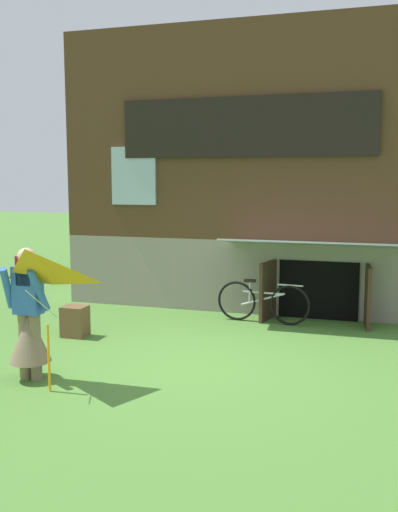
{
  "coord_description": "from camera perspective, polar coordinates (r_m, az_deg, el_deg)",
  "views": [
    {
      "loc": [
        2.26,
        -7.27,
        2.51
      ],
      "look_at": [
        -0.17,
        0.71,
        1.38
      ],
      "focal_mm": 40.28,
      "sensor_mm": 36.0,
      "label": 1
    }
  ],
  "objects": [
    {
      "name": "ground_plane",
      "position": [
        8.02,
        -0.32,
        -10.53
      ],
      "size": [
        60.0,
        60.0,
        0.0
      ],
      "primitive_type": "plane",
      "color": "#4C7F33"
    },
    {
      "name": "wooden_crate",
      "position": [
        9.42,
        -12.21,
        -6.36
      ],
      "size": [
        0.38,
        0.32,
        0.49
      ],
      "primitive_type": "cube",
      "color": "brown",
      "rests_on": "ground_plane"
    },
    {
      "name": "person",
      "position": [
        7.49,
        -16.53,
        -6.55
      ],
      "size": [
        0.61,
        0.53,
        1.67
      ],
      "rotation": [
        0.0,
        0.0,
        -0.08
      ],
      "color": "#7F6B51",
      "rests_on": "ground_plane"
    },
    {
      "name": "bicycle_silver",
      "position": [
        10.1,
        6.33,
        -4.56
      ],
      "size": [
        1.66,
        0.18,
        0.76
      ],
      "rotation": [
        0.0,
        0.0,
        -0.08
      ],
      "color": "black",
      "rests_on": "ground_plane"
    },
    {
      "name": "kite",
      "position": [
        6.7,
        -16.78,
        -2.91
      ],
      "size": [
        0.95,
        1.03,
        1.59
      ],
      "color": "orange",
      "rests_on": "ground_plane"
    },
    {
      "name": "log_house",
      "position": [
        13.03,
        7.03,
        8.31
      ],
      "size": [
        7.21,
        6.24,
        5.31
      ],
      "color": "gray",
      "rests_on": "ground_plane"
    }
  ]
}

